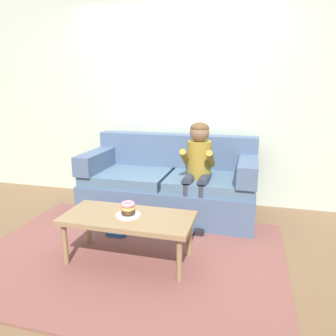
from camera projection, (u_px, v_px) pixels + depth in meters
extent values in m
plane|color=brown|center=(139.00, 243.00, 3.09)|extent=(10.00, 10.00, 0.00)
cube|color=beige|center=(174.00, 92.00, 4.06)|extent=(8.00, 0.10, 2.80)
cube|color=brown|center=(129.00, 255.00, 2.85)|extent=(2.70, 2.00, 0.01)
cube|color=slate|center=(169.00, 198.00, 3.77)|extent=(1.96, 0.90, 0.38)
cube|color=slate|center=(128.00, 176.00, 3.78)|extent=(0.94, 0.74, 0.12)
cube|color=slate|center=(211.00, 182.00, 3.54)|extent=(0.94, 0.74, 0.12)
cube|color=slate|center=(176.00, 150.00, 3.97)|extent=(1.96, 0.20, 0.40)
cube|color=slate|center=(99.00, 159.00, 3.89)|extent=(0.20, 0.90, 0.22)
cube|color=slate|center=(248.00, 169.00, 3.44)|extent=(0.20, 0.90, 0.22)
cube|color=#937551|center=(128.00, 218.00, 2.68)|extent=(1.10, 0.52, 0.04)
cylinder|color=#937551|center=(65.00, 244.00, 2.67)|extent=(0.04, 0.04, 0.38)
cylinder|color=#937551|center=(179.00, 260.00, 2.42)|extent=(0.04, 0.04, 0.38)
cylinder|color=#937551|center=(89.00, 225.00, 3.04)|extent=(0.04, 0.04, 0.38)
cylinder|color=#937551|center=(189.00, 237.00, 2.80)|extent=(0.04, 0.04, 0.38)
cylinder|color=olive|center=(199.00, 159.00, 3.48)|extent=(0.26, 0.26, 0.40)
sphere|color=#846047|center=(200.00, 132.00, 3.39)|extent=(0.21, 0.21, 0.21)
ellipsoid|color=brown|center=(200.00, 128.00, 3.37)|extent=(0.20, 0.20, 0.12)
cylinder|color=#333847|center=(189.00, 179.00, 3.40)|extent=(0.11, 0.30, 0.11)
cylinder|color=#333847|center=(186.00, 204.00, 3.32)|extent=(0.09, 0.09, 0.44)
cube|color=black|center=(185.00, 229.00, 3.33)|extent=(0.10, 0.20, 0.06)
cylinder|color=olive|center=(185.00, 157.00, 3.40)|extent=(0.07, 0.29, 0.23)
cylinder|color=#333847|center=(204.00, 180.00, 3.36)|extent=(0.11, 0.30, 0.11)
cylinder|color=#333847|center=(201.00, 206.00, 3.28)|extent=(0.09, 0.09, 0.44)
cube|color=black|center=(200.00, 230.00, 3.29)|extent=(0.10, 0.20, 0.06)
cylinder|color=olive|center=(211.00, 159.00, 3.34)|extent=(0.07, 0.29, 0.23)
cylinder|color=white|center=(128.00, 215.00, 2.67)|extent=(0.21, 0.21, 0.01)
torus|color=#422619|center=(128.00, 212.00, 2.67)|extent=(0.16, 0.16, 0.04)
torus|color=tan|center=(128.00, 208.00, 2.66)|extent=(0.16, 0.16, 0.04)
torus|color=pink|center=(128.00, 204.00, 2.65)|extent=(0.13, 0.13, 0.04)
cube|color=blue|center=(116.00, 234.00, 3.21)|extent=(0.16, 0.09, 0.05)
cylinder|color=blue|center=(108.00, 233.00, 3.23)|extent=(0.06, 0.06, 0.05)
cylinder|color=blue|center=(124.00, 235.00, 3.19)|extent=(0.06, 0.06, 0.05)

